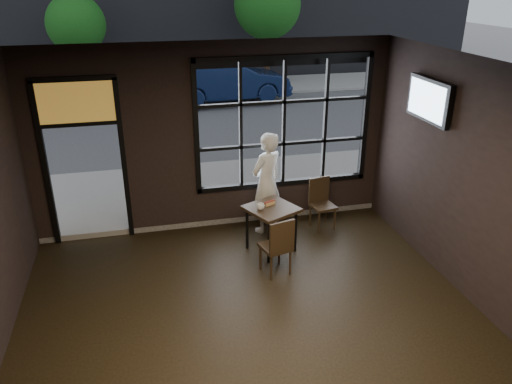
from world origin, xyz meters
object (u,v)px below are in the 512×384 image
object	(u,v)px
cafe_table	(271,229)
navy_car	(227,81)
chair_near	(275,245)
man	(267,183)

from	to	relation	value
cafe_table	navy_car	distance (m)	10.07
cafe_table	chair_near	xyz separation A→B (m)	(-0.11, -0.66, 0.08)
cafe_table	navy_car	bearing A→B (deg)	58.56
man	navy_car	xyz separation A→B (m)	(1.05, 9.30, -0.09)
chair_near	cafe_table	bearing A→B (deg)	-114.19
chair_near	man	xyz separation A→B (m)	(0.22, 1.36, 0.42)
man	navy_car	distance (m)	9.36
navy_car	cafe_table	bearing A→B (deg)	168.53
cafe_table	chair_near	bearing A→B (deg)	-124.65
chair_near	navy_car	distance (m)	10.74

